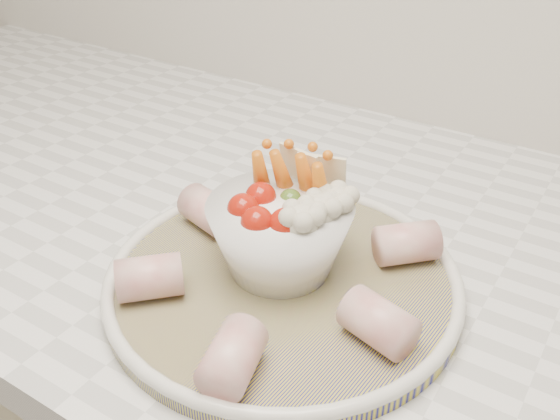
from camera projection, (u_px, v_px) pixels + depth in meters
The scene contains 3 objects.
serving_platter at pixel (283, 280), 0.56m from camera, with size 0.33×0.33×0.02m.
veggie_bowl at pixel (282, 230), 0.54m from camera, with size 0.13×0.13×0.11m.
cured_meat_rolls at pixel (283, 260), 0.54m from camera, with size 0.27×0.30×0.04m.
Camera 1 is at (0.13, 0.97, 1.28)m, focal length 40.00 mm.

